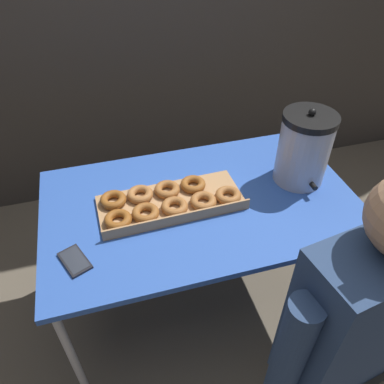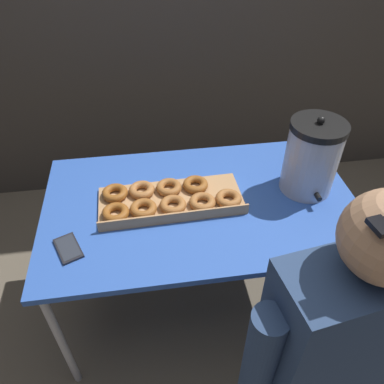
{
  "view_description": "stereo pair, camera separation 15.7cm",
  "coord_description": "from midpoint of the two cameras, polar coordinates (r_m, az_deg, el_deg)",
  "views": [
    {
      "loc": [
        -0.36,
        -1.14,
        1.8
      ],
      "look_at": [
        -0.04,
        0.0,
        0.77
      ],
      "focal_mm": 35.0,
      "sensor_mm": 36.0,
      "label": 1
    },
    {
      "loc": [
        -0.21,
        -1.17,
        1.8
      ],
      "look_at": [
        -0.04,
        0.0,
        0.77
      ],
      "focal_mm": 35.0,
      "sensor_mm": 36.0,
      "label": 2
    }
  ],
  "objects": [
    {
      "name": "coffee_urn",
      "position": [
        1.68,
        20.36,
        4.89
      ],
      "size": [
        0.23,
        0.26,
        0.36
      ],
      "color": "#B7B7BC",
      "rests_on": "folding_table"
    },
    {
      "name": "donut_box",
      "position": [
        1.59,
        -0.92,
        -1.24
      ],
      "size": [
        0.63,
        0.28,
        0.05
      ],
      "rotation": [
        0.0,
        0.0,
        0.03
      ],
      "color": "tan",
      "rests_on": "folding_table"
    },
    {
      "name": "cell_phone",
      "position": [
        1.47,
        -15.46,
        -8.41
      ],
      "size": [
        0.13,
        0.16,
        0.01
      ],
      "rotation": [
        0.0,
        0.0,
        0.4
      ],
      "color": "black",
      "rests_on": "folding_table"
    },
    {
      "name": "person_seated",
      "position": [
        1.38,
        23.06,
        -22.83
      ],
      "size": [
        0.58,
        0.29,
        1.31
      ],
      "rotation": [
        0.0,
        0.0,
        3.29
      ],
      "color": "#33332D",
      "rests_on": "ground"
    },
    {
      "name": "folding_table",
      "position": [
        1.64,
        4.04,
        -2.74
      ],
      "size": [
        1.34,
        0.8,
        0.71
      ],
      "color": "#2D56B2",
      "rests_on": "ground"
    },
    {
      "name": "ground_plane",
      "position": [
        2.16,
        3.2,
        -15.66
      ],
      "size": [
        12.0,
        12.0,
        0.0
      ],
      "primitive_type": "plane",
      "color": "brown"
    }
  ]
}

